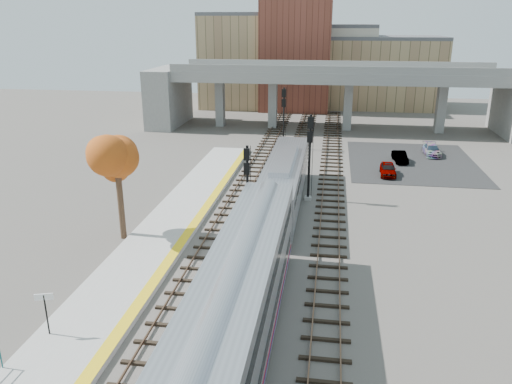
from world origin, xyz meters
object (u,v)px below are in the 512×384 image
(car_b, at_px, (400,157))
(signal_mast_near, at_px, (247,192))
(locomotive, at_px, (284,180))
(car_c, at_px, (432,150))
(car_a, at_px, (388,169))
(coach, at_px, (233,327))
(signal_mast_far, at_px, (284,118))
(tree, at_px, (117,164))
(signal_mast_mid, at_px, (309,158))

(car_b, bearing_deg, signal_mast_near, -126.97)
(locomotive, distance_m, car_c, 25.12)
(signal_mast_near, xyz_separation_m, car_a, (11.86, 16.88, -2.61))
(locomotive, bearing_deg, coach, -90.00)
(locomotive, relative_size, signal_mast_near, 2.81)
(signal_mast_far, distance_m, car_c, 18.10)
(signal_mast_far, bearing_deg, tree, -107.10)
(car_a, xyz_separation_m, car_c, (5.94, 9.14, -0.03))
(tree, bearing_deg, car_b, 47.25)
(car_c, bearing_deg, tree, -133.62)
(car_b, bearing_deg, signal_mast_far, 156.44)
(locomotive, xyz_separation_m, car_a, (9.76, 10.41, -1.57))
(coach, bearing_deg, car_b, 73.20)
(coach, distance_m, signal_mast_far, 43.00)
(coach, relative_size, signal_mast_far, 3.30)
(signal_mast_mid, height_order, tree, signal_mast_mid)
(signal_mast_near, distance_m, car_c, 31.64)
(signal_mast_near, distance_m, car_a, 20.80)
(signal_mast_near, xyz_separation_m, tree, (-8.91, -2.15, 2.35))
(signal_mast_mid, xyz_separation_m, car_a, (7.76, 8.71, -3.21))
(car_c, bearing_deg, car_b, -137.99)
(car_b, bearing_deg, car_c, 36.74)
(signal_mast_near, height_order, signal_mast_mid, signal_mast_mid)
(coach, xyz_separation_m, car_a, (9.76, 33.01, -2.09))
(signal_mast_near, distance_m, car_b, 26.32)
(car_a, xyz_separation_m, car_b, (1.84, 5.43, -0.06))
(locomotive, xyz_separation_m, car_b, (11.60, 15.83, -1.64))
(coach, xyz_separation_m, car_c, (15.70, 42.15, -2.12))
(car_b, bearing_deg, locomotive, -131.65)
(locomotive, relative_size, car_c, 4.38)
(tree, xyz_separation_m, car_b, (22.61, 24.46, -5.02))
(signal_mast_mid, bearing_deg, locomotive, -139.76)
(signal_mast_mid, bearing_deg, signal_mast_near, -116.65)
(tree, distance_m, car_b, 33.69)
(tree, relative_size, car_b, 2.10)
(locomotive, xyz_separation_m, tree, (-11.01, -8.63, 3.38))
(signal_mast_near, height_order, signal_mast_far, signal_mast_far)
(signal_mast_near, height_order, car_c, signal_mast_near)
(signal_mast_mid, distance_m, car_b, 17.41)
(locomotive, relative_size, car_a, 4.89)
(locomotive, bearing_deg, car_b, 53.76)
(locomotive, height_order, car_c, locomotive)
(car_b, xyz_separation_m, car_c, (4.10, 3.71, 0.03))
(coach, relative_size, car_c, 5.74)
(signal_mast_mid, relative_size, tree, 1.00)
(signal_mast_mid, height_order, signal_mast_far, signal_mast_mid)
(car_a, bearing_deg, coach, -104.62)
(coach, distance_m, car_a, 34.49)
(signal_mast_far, height_order, car_a, signal_mast_far)
(coach, height_order, car_c, coach)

